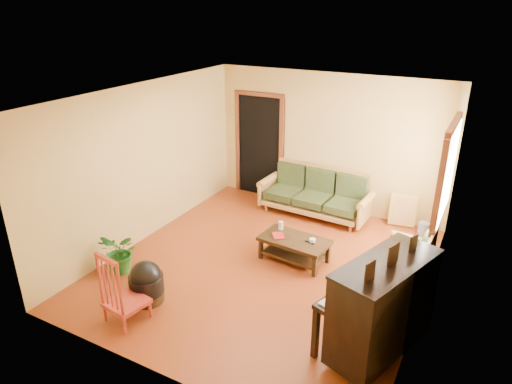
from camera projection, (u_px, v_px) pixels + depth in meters
The scene contains 16 objects.
floor at pixel (267, 266), 6.99m from camera, with size 5.00×5.00×0.00m, color #5F220C.
doorway at pixel (259, 147), 9.24m from camera, with size 1.08×0.16×2.05m, color black.
window at pixel (447, 172), 6.50m from camera, with size 0.12×1.36×1.46m, color white.
sofa at pixel (314, 193), 8.51m from camera, with size 2.06×0.86×0.88m, color olive.
coffee_table at pixel (294, 250), 7.07m from camera, with size 1.05×0.57×0.38m, color black.
armchair at pixel (404, 255), 6.50m from camera, with size 0.78×0.82×0.82m, color olive.
piano at pixel (382, 309), 5.05m from camera, with size 0.80×1.36×1.21m, color black.
footstool at pixel (147, 286), 6.11m from camera, with size 0.46×0.46×0.44m, color black.
red_chair at pixel (124, 286), 5.65m from camera, with size 0.46×0.51×0.99m, color maroon.
leaning_frame at pixel (403, 210), 8.14m from camera, with size 0.46×0.10×0.62m, color gold.
ceramic_crock at pixel (423, 229), 7.87m from camera, with size 0.19×0.19×0.23m, color #3648A2.
potted_plant at pixel (120, 253), 6.72m from camera, with size 0.59×0.51×0.65m, color #1B5919.
book at pixel (273, 236), 7.05m from camera, with size 0.17×0.22×0.02m, color maroon.
candle at pixel (281, 225), 7.27m from camera, with size 0.08×0.08×0.13m, color white.
glass_jar at pixel (312, 241), 6.88m from camera, with size 0.10×0.10×0.06m, color white.
remote at pixel (310, 242), 6.89m from camera, with size 0.16×0.04×0.02m, color black.
Camera 1 is at (2.71, -5.37, 3.76)m, focal length 32.00 mm.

